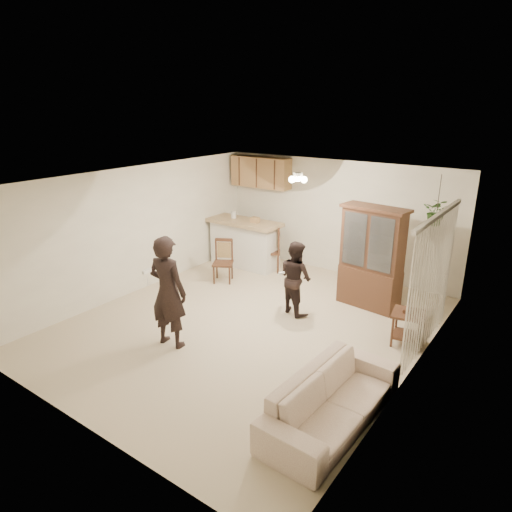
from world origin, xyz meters
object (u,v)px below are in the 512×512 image
Objects in this scene: adult at (168,292)px; chair_bar at (223,270)px; sofa at (333,395)px; side_table at (407,328)px; child at (295,278)px; china_hutch at (371,258)px; chair_hutch_left at (270,258)px; chair_hutch_right at (375,282)px.

adult reaches higher than chair_bar.
side_table is (0.12, 2.38, -0.09)m from sofa.
sofa is 1.04× the size of adult.
side_table is at bearing -158.83° from child.
child is (-1.92, 2.34, 0.31)m from sofa.
sofa is at bearing -67.76° from china_hutch.
adult is at bearing -23.92° from chair_hutch_left.
chair_bar is at bearing 8.81° from child.
child is 1.47× the size of chair_hutch_right.
side_table is at bearing -34.67° from chair_bar.
sofa is 2.97m from adult.
chair_bar is (-2.03, 0.41, -0.42)m from child.
chair_hutch_left is (-2.57, 0.49, -0.65)m from china_hutch.
china_hutch is 0.90m from chair_hutch_right.
chair_hutch_right is at bearing 126.06° from side_table.
adult is at bearing -115.01° from china_hutch.
child is 1.90m from chair_hutch_right.
china_hutch is (-0.94, 3.39, 0.58)m from sofa.
chair_hutch_right is (1.88, 3.78, -0.64)m from adult.
adult reaches higher than chair_hutch_right.
sofa is 4.81m from chair_bar.
chair_bar reaches higher than side_table.
chair_hutch_right is at bearing 106.63° from china_hutch.
sofa is 1.39× the size of child.
chair_bar is 0.99× the size of chair_hutch_right.
chair_bar is (-4.07, 0.38, -0.02)m from side_table.
chair_bar is 0.88× the size of chair_hutch_left.
sofa is 1.81× the size of chair_hutch_left.
china_hutch is 2.69m from chair_hutch_left.
chair_hutch_left is 1.13× the size of chair_hutch_right.
china_hutch reaches higher than side_table.
chair_hutch_left is (-1.59, 1.54, -0.38)m from child.
chair_bar is at bearing -54.21° from chair_hutch_left.
chair_hutch_left is at bearing -87.13° from adult.
chair_hutch_left is at bearing 39.38° from chair_bar.
child is at bearing -40.81° from chair_bar.
chair_bar is (-1.03, 2.56, -0.64)m from adult.
sofa is 2.04× the size of chair_hutch_right.
china_hutch reaches higher than sofa.
chair_bar is at bearing 10.89° from chair_hutch_right.
side_table is 4.08m from chair_bar.
child reaches higher than chair_hutch_left.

